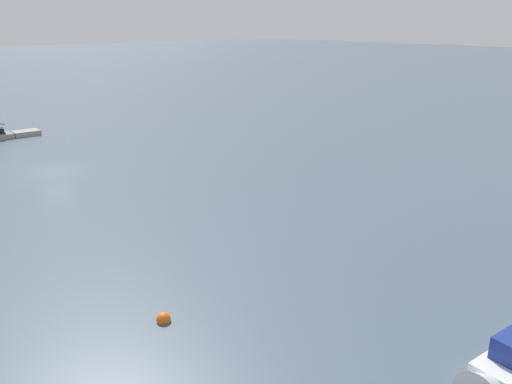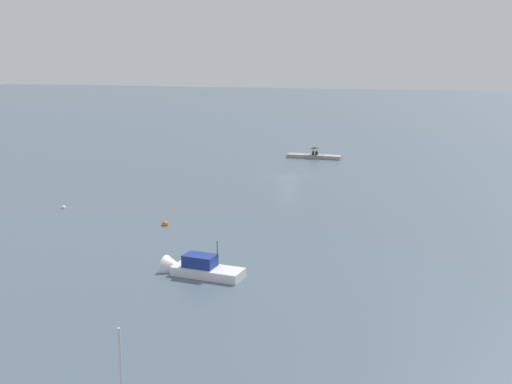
# 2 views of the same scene
# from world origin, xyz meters

# --- Properties ---
(ground_plane) EXTENTS (500.00, 500.00, 0.00)m
(ground_plane) POSITION_xyz_m (0.00, 0.00, 0.00)
(ground_plane) COLOR #475666
(person_seated_dark_left) EXTENTS (0.46, 0.65, 0.73)m
(person_seated_dark_left) POSITION_xyz_m (-0.42, -16.89, 0.82)
(person_seated_dark_left) COLOR #1E2333
(person_seated_dark_left) RESTS_ON seawall_pier
(mooring_buoy_mid) EXTENTS (0.63, 0.63, 0.63)m
(mooring_buoy_mid) POSITION_xyz_m (5.06, 26.95, 0.11)
(mooring_buoy_mid) COLOR #EA5914
(mooring_buoy_mid) RESTS_ON ground_plane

